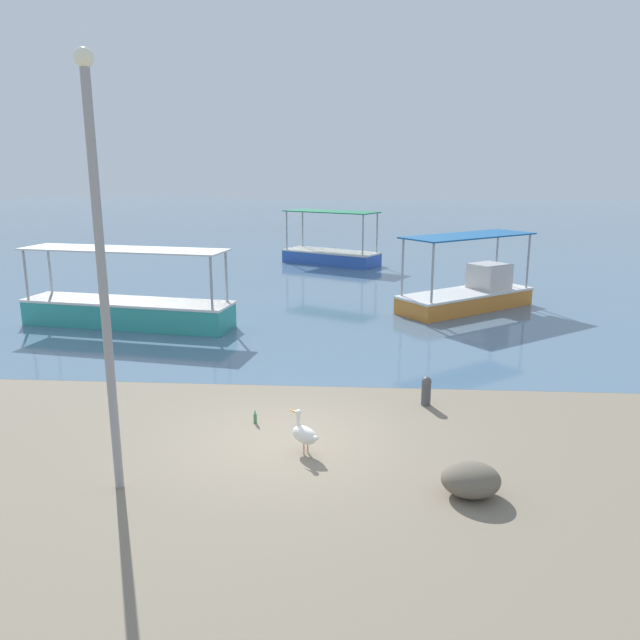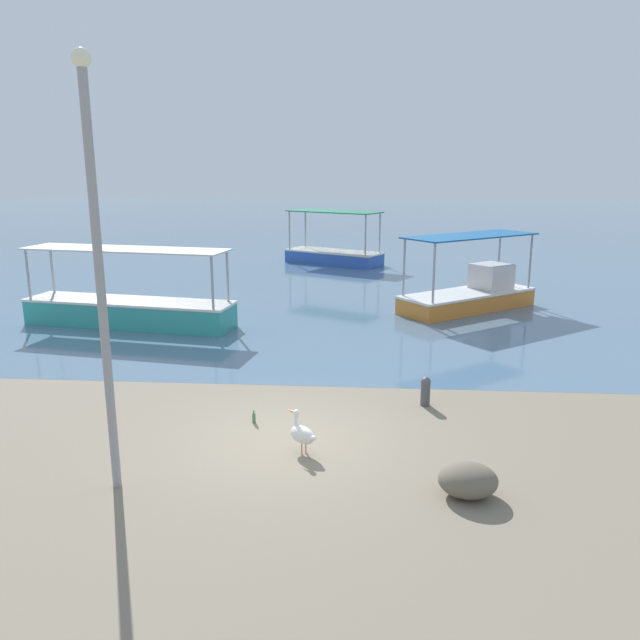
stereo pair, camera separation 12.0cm
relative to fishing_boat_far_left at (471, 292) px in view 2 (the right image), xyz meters
The scene contains 10 objects.
ground 12.92m from the fishing_boat_far_left, 114.53° to the right, with size 120.00×120.00×0.00m, color gray.
harbor_water 36.66m from the fishing_boat_far_left, 98.41° to the left, with size 110.00×90.00×0.00m, color slate.
fishing_boat_far_left is the anchor object (origin of this frame).
fishing_boat_near_left 11.98m from the fishing_boat_far_left, 117.82° to the left, with size 5.47×4.11×2.81m.
fishing_boat_outer 12.03m from the fishing_boat_far_left, 163.91° to the right, with size 7.13×2.64×2.53m.
pelican 13.27m from the fishing_boat_far_left, 111.95° to the right, with size 0.68×0.61×0.80m.
lamp_post 16.11m from the fishing_boat_far_left, 119.77° to the right, with size 0.28×0.28×6.67m.
mooring_bollard 10.10m from the fishing_boat_far_left, 104.48° to the right, with size 0.22×0.22×0.65m.
net_pile 13.81m from the fishing_boat_far_left, 99.19° to the right, with size 0.94×0.80×0.54m, color #665D4E.
glass_bottle 12.59m from the fishing_boat_far_left, 118.92° to the right, with size 0.07×0.07×0.27m.
Camera 2 is at (1.49, -10.95, 5.05)m, focal length 35.00 mm.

